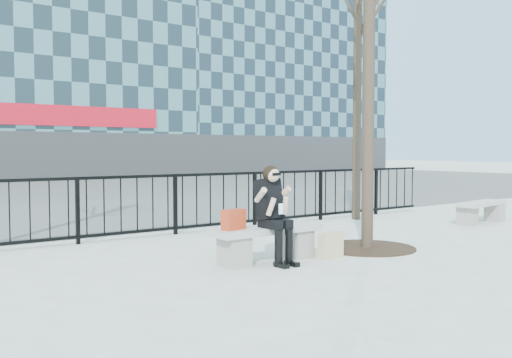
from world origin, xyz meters
TOP-DOWN VIEW (x-y plane):
  - ground at (0.00, 0.00)m, footprint 120.00×120.00m
  - street_surface at (0.00, 15.00)m, footprint 60.00×23.00m
  - railing at (0.00, 3.00)m, footprint 14.00×0.06m
  - building_right at (20.00, 27.00)m, footprint 16.20×10.20m
  - tree_grate at (1.90, -0.10)m, footprint 1.50×1.50m
  - bench_main at (0.00, 0.00)m, footprint 1.65×0.46m
  - bench_second at (6.18, 0.60)m, footprint 1.53×0.43m
  - seated_woman at (0.00, -0.16)m, footprint 0.50×0.64m
  - handbag at (-0.55, 0.02)m, footprint 0.35×0.22m
  - shopping_bag at (0.86, -0.36)m, footprint 0.41×0.19m

SIDE VIEW (x-z plane):
  - ground at x=0.00m, z-range 0.00..0.00m
  - street_surface at x=0.00m, z-range 0.00..0.01m
  - tree_grate at x=1.90m, z-range 0.00..0.02m
  - shopping_bag at x=0.86m, z-range 0.00..0.38m
  - bench_second at x=6.18m, z-range 0.05..0.51m
  - bench_main at x=0.00m, z-range 0.06..0.55m
  - railing at x=0.00m, z-range 0.00..1.11m
  - handbag at x=-0.55m, z-range 0.49..0.76m
  - seated_woman at x=0.00m, z-range 0.00..1.34m
  - building_right at x=20.00m, z-range 0.00..20.60m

